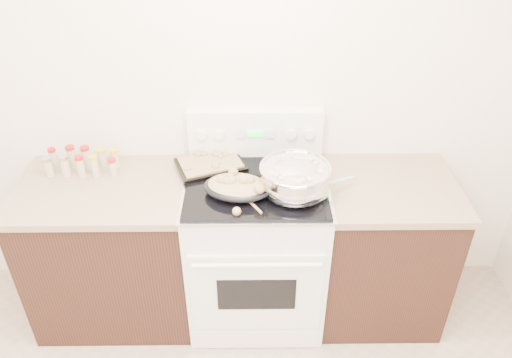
{
  "coord_description": "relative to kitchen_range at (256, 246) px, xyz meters",
  "views": [
    {
      "loc": [
        0.33,
        -0.77,
        2.44
      ],
      "look_at": [
        0.35,
        1.37,
        1.0
      ],
      "focal_mm": 35.0,
      "sensor_mm": 36.0,
      "label": 1
    }
  ],
  "objects": [
    {
      "name": "room_shell",
      "position": [
        -0.35,
        -1.42,
        1.21
      ],
      "size": [
        4.1,
        3.6,
        2.75
      ],
      "color": "white",
      "rests_on": "ground"
    },
    {
      "name": "counter_left",
      "position": [
        -0.83,
        0.01,
        -0.03
      ],
      "size": [
        0.93,
        0.67,
        0.92
      ],
      "color": "black",
      "rests_on": "ground"
    },
    {
      "name": "counter_right",
      "position": [
        0.73,
        0.01,
        -0.03
      ],
      "size": [
        0.73,
        0.67,
        0.92
      ],
      "color": "black",
      "rests_on": "ground"
    },
    {
      "name": "kitchen_range",
      "position": [
        0.0,
        0.0,
        0.0
      ],
      "size": [
        0.78,
        0.73,
        1.22
      ],
      "color": "white",
      "rests_on": "ground"
    },
    {
      "name": "mixing_bowl",
      "position": [
        0.2,
        -0.1,
        0.54
      ],
      "size": [
        0.46,
        0.46,
        0.21
      ],
      "color": "silver",
      "rests_on": "kitchen_range"
    },
    {
      "name": "roasting_pan",
      "position": [
        -0.09,
        -0.11,
        0.5
      ],
      "size": [
        0.39,
        0.31,
        0.11
      ],
      "color": "black",
      "rests_on": "kitchen_range"
    },
    {
      "name": "baking_sheet",
      "position": [
        -0.25,
        0.16,
        0.47
      ],
      "size": [
        0.43,
        0.36,
        0.06
      ],
      "color": "black",
      "rests_on": "kitchen_range"
    },
    {
      "name": "wooden_spoon",
      "position": [
        -0.08,
        -0.24,
        0.46
      ],
      "size": [
        0.15,
        0.22,
        0.04
      ],
      "color": "tan",
      "rests_on": "kitchen_range"
    },
    {
      "name": "blue_ladle",
      "position": [
        0.34,
        -0.13,
        0.49
      ],
      "size": [
        0.23,
        0.19,
        0.1
      ],
      "color": "#9BD1E7",
      "rests_on": "kitchen_range"
    },
    {
      "name": "spice_jars",
      "position": [
        -0.97,
        0.16,
        0.49
      ],
      "size": [
        0.4,
        0.15,
        0.13
      ],
      "color": "#BFB28C",
      "rests_on": "counter_left"
    }
  ]
}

